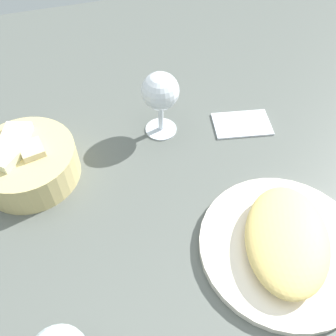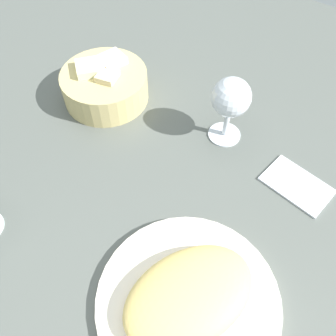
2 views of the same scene
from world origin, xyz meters
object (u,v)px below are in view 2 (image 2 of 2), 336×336
plate (188,301)px  bread_basket (105,84)px  wine_glass_near (231,100)px  folded_napkin (297,184)px

plate → bread_basket: size_ratio=1.50×
plate → bread_basket: 43.43cm
bread_basket → wine_glass_near: bearing=-80.5°
plate → folded_napkin: plate is taller
folded_napkin → plate: bearing=89.3°
plate → wine_glass_near: bearing=19.4°
bread_basket → plate: bearing=-125.9°
bread_basket → folded_napkin: 40.34cm
plate → bread_basket: bread_basket is taller
bread_basket → wine_glass_near: (4.15, -24.67, 5.48)cm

